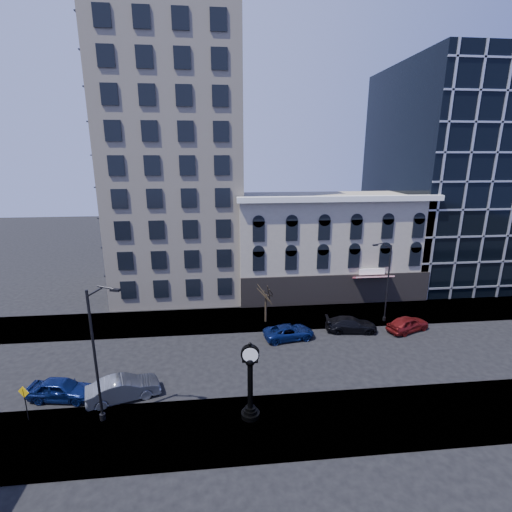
{
  "coord_description": "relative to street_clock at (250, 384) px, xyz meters",
  "views": [
    {
      "loc": [
        -1.29,
        -27.76,
        16.75
      ],
      "look_at": [
        2.0,
        4.0,
        8.0
      ],
      "focal_mm": 26.0,
      "sensor_mm": 36.0,
      "label": 1
    }
  ],
  "objects": [
    {
      "name": "ground",
      "position": [
        -0.48,
        7.13,
        -2.56
      ],
      "size": [
        160.0,
        160.0,
        0.0
      ],
      "primitive_type": "plane",
      "color": "black",
      "rests_on": "ground"
    },
    {
      "name": "victorian_row",
      "position": [
        11.53,
        23.02,
        3.43
      ],
      "size": [
        22.6,
        11.19,
        12.5
      ],
      "color": "#A79C89",
      "rests_on": "ground"
    },
    {
      "name": "car_far_b",
      "position": [
        10.91,
        11.39,
        -1.84
      ],
      "size": [
        5.18,
        2.62,
        1.44
      ],
      "primitive_type": "imported",
      "rotation": [
        0.0,
        0.0,
        1.45
      ],
      "color": "black",
      "rests_on": "ground"
    },
    {
      "name": "street_clock",
      "position": [
        0.0,
        0.0,
        0.0
      ],
      "size": [
        1.23,
        1.23,
        5.4
      ],
      "rotation": [
        0.0,
        0.0,
        -0.13
      ],
      "color": "black",
      "rests_on": "sidewalk_near"
    },
    {
      "name": "car_far_c",
      "position": [
        16.46,
        10.88,
        -1.8
      ],
      "size": [
        4.81,
        3.28,
        1.52
      ],
      "primitive_type": "imported",
      "rotation": [
        0.0,
        0.0,
        1.94
      ],
      "color": "maroon",
      "rests_on": "ground"
    },
    {
      "name": "sidewalk_far",
      "position": [
        -0.48,
        15.13,
        -2.5
      ],
      "size": [
        160.0,
        6.0,
        0.12
      ],
      "primitive_type": "cube",
      "color": "gray",
      "rests_on": "ground"
    },
    {
      "name": "warning_sign",
      "position": [
        -14.35,
        1.13,
        -0.71
      ],
      "size": [
        0.78,
        0.33,
        2.51
      ],
      "rotation": [
        0.0,
        0.0,
        -0.36
      ],
      "color": "black",
      "rests_on": "sidewalk_near"
    },
    {
      "name": "bare_tree_far",
      "position": [
        2.85,
        14.18,
        1.12
      ],
      "size": [
        2.75,
        2.75,
        4.73
      ],
      "color": "#302618",
      "rests_on": "sidewalk_far"
    },
    {
      "name": "car_near_a",
      "position": [
        -13.11,
        3.39,
        -1.79
      ],
      "size": [
        4.72,
        2.45,
        1.54
      ],
      "primitive_type": "imported",
      "rotation": [
        0.0,
        0.0,
        1.43
      ],
      "color": "#0C194C",
      "rests_on": "ground"
    },
    {
      "name": "car_near_b",
      "position": [
        -8.75,
        2.94,
        -1.74
      ],
      "size": [
        5.27,
        3.21,
        1.64
      ],
      "primitive_type": "imported",
      "rotation": [
        0.0,
        0.0,
        1.89
      ],
      "color": "#595B60",
      "rests_on": "ground"
    },
    {
      "name": "street_lamp_far",
      "position": [
        14.51,
        12.99,
        4.0
      ],
      "size": [
        2.18,
        0.72,
        8.54
      ],
      "rotation": [
        0.0,
        0.0,
        3.36
      ],
      "color": "black",
      "rests_on": "sidewalk_far"
    },
    {
      "name": "street_lamp_near",
      "position": [
        -8.92,
        0.49,
        4.72
      ],
      "size": [
        2.37,
        1.02,
        9.48
      ],
      "rotation": [
        0.0,
        0.0,
        -0.32
      ],
      "color": "black",
      "rests_on": "sidewalk_near"
    },
    {
      "name": "glass_office",
      "position": [
        31.52,
        28.04,
        11.44
      ],
      "size": [
        20.0,
        20.15,
        28.0
      ],
      "color": "black",
      "rests_on": "ground"
    },
    {
      "name": "cream_tower",
      "position": [
        -6.59,
        26.01,
        16.76
      ],
      "size": [
        15.9,
        15.4,
        42.5
      ],
      "color": "beige",
      "rests_on": "ground"
    },
    {
      "name": "sidewalk_near",
      "position": [
        -0.48,
        -0.87,
        -2.5
      ],
      "size": [
        160.0,
        6.0,
        0.12
      ],
      "primitive_type": "cube",
      "color": "gray",
      "rests_on": "ground"
    },
    {
      "name": "car_far_a",
      "position": [
        4.57,
        10.53,
        -1.9
      ],
      "size": [
        5.05,
        2.91,
        1.32
      ],
      "primitive_type": "imported",
      "rotation": [
        0.0,
        0.0,
        1.73
      ],
      "color": "#0C194C",
      "rests_on": "ground"
    }
  ]
}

